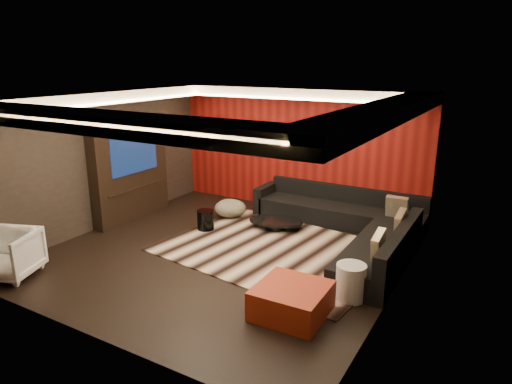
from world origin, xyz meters
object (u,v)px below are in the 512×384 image
Objects in this scene: drum_stool at (206,220)px; white_side_table at (351,282)px; orange_ottoman at (292,300)px; sectional_sofa at (352,225)px; armchair at (8,254)px; coffee_table at (276,224)px.

drum_stool is 3.71m from white_side_table.
drum_stool is 0.43× the size of orange_ottoman.
white_side_table is at bearing 55.03° from orange_ottoman.
armchair is at bearing -134.13° from sectional_sofa.
white_side_table is at bearing 1.19° from armchair.
white_side_table is 0.15× the size of sectional_sofa.
orange_ottoman is (1.70, -2.79, 0.09)m from coffee_table.
sectional_sofa reaches higher than coffee_table.
white_side_table is at bearing -19.39° from drum_stool.
white_side_table reaches higher than orange_ottoman.
white_side_table reaches higher than coffee_table.
drum_stool is 2.94m from sectional_sofa.
sectional_sofa reaches higher than orange_ottoman.
coffee_table is 4.88m from armchair.
armchair is 0.23× the size of sectional_sofa.
white_side_table is (2.26, -1.98, 0.16)m from coffee_table.
armchair is (-5.00, -2.05, 0.11)m from white_side_table.
armchair is (-4.44, -1.24, 0.17)m from orange_ottoman.
sectional_sofa is (-0.20, 3.12, 0.05)m from orange_ottoman.
orange_ottoman is at bearing -58.66° from coffee_table.
coffee_table is at bearing 31.31° from drum_stool.
drum_stool reaches higher than coffee_table.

